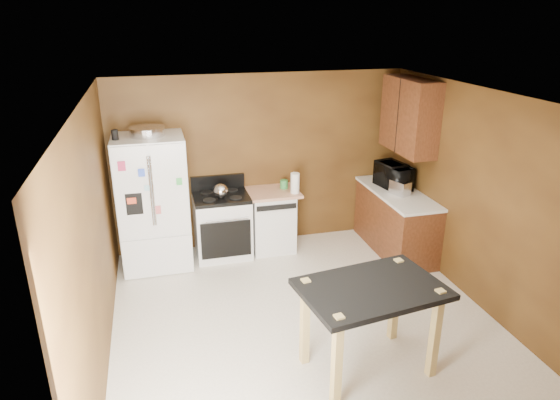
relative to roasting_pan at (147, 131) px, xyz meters
name	(u,v)px	position (x,y,z in m)	size (l,w,h in m)	color
floor	(305,323)	(1.54, -1.91, -1.86)	(4.50, 4.50, 0.00)	white
ceiling	(310,99)	(1.54, -1.91, 0.64)	(4.50, 4.50, 0.00)	white
wall_back	(261,161)	(1.54, 0.34, -0.61)	(4.20, 4.20, 0.00)	brown
wall_front	(416,357)	(1.54, -4.16, -0.61)	(4.20, 4.20, 0.00)	brown
wall_left	(94,243)	(-0.56, -1.91, -0.61)	(4.50, 4.50, 0.00)	brown
wall_right	(484,202)	(3.64, -1.91, -0.61)	(4.50, 4.50, 0.00)	brown
roasting_pan	(147,131)	(0.00, 0.00, 0.00)	(0.44, 0.44, 0.11)	silver
pen_cup	(115,135)	(-0.38, -0.13, 0.01)	(0.08, 0.08, 0.12)	black
kettle	(221,191)	(0.89, -0.08, -0.86)	(0.20, 0.20, 0.20)	silver
paper_towel	(295,183)	(1.93, -0.12, -0.82)	(0.12, 0.12, 0.29)	white
green_canister	(284,184)	(1.83, 0.11, -0.90)	(0.11, 0.11, 0.12)	green
toaster	(400,188)	(3.31, -0.56, -0.86)	(0.16, 0.26, 0.19)	silver
microwave	(393,177)	(3.36, -0.27, -0.80)	(0.57, 0.39, 0.32)	black
refrigerator	(153,203)	(-0.01, -0.04, -0.95)	(0.90, 0.80, 1.80)	white
gas_range	(222,224)	(0.90, 0.02, -1.39)	(0.76, 0.68, 1.10)	white
dishwasher	(271,219)	(1.62, 0.04, -1.40)	(0.78, 0.63, 0.89)	white
right_cabinets	(400,190)	(3.38, -0.43, -0.95)	(0.63, 1.58, 2.45)	brown
island	(371,299)	(1.89, -2.78, -1.08)	(1.41, 1.04, 0.93)	black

